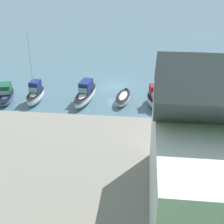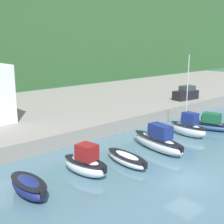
# 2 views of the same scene
# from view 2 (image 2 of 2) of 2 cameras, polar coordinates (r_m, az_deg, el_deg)

# --- Properties ---
(ground_plane) EXTENTS (320.00, 320.00, 0.00)m
(ground_plane) POSITION_cam_2_polar(r_m,az_deg,el_deg) (25.91, 13.43, -11.84)
(ground_plane) COLOR slate
(quay_promenade) EXTENTS (132.27, 26.43, 1.56)m
(quay_promenade) POSITION_cam_2_polar(r_m,az_deg,el_deg) (44.61, -14.78, -0.29)
(quay_promenade) COLOR gray
(quay_promenade) RESTS_ON ground_plane
(moored_boat_2) EXTENTS (1.92, 4.35, 1.28)m
(moored_boat_2) POSITION_cam_2_polar(r_m,az_deg,el_deg) (23.28, -14.98, -13.05)
(moored_boat_2) COLOR navy
(moored_boat_2) RESTS_ON ground_plane
(moored_boat_3) EXTENTS (2.46, 4.65, 2.63)m
(moored_boat_3) POSITION_cam_2_polar(r_m,az_deg,el_deg) (25.70, -4.86, -9.38)
(moored_boat_3) COLOR silver
(moored_boat_3) RESTS_ON ground_plane
(moored_boat_4) EXTENTS (2.15, 5.19, 0.96)m
(moored_boat_4) POSITION_cam_2_polar(r_m,az_deg,el_deg) (27.79, 2.76, -8.56)
(moored_boat_4) COLOR white
(moored_boat_4) RESTS_ON ground_plane
(moored_boat_5) EXTENTS (2.64, 7.02, 2.73)m
(moored_boat_5) POSITION_cam_2_polar(r_m,az_deg,el_deg) (31.25, 8.43, -5.26)
(moored_boat_5) COLOR white
(moored_boat_5) RESTS_ON ground_plane
(moored_boat_6) EXTENTS (1.72, 4.80, 9.20)m
(moored_boat_6) POSITION_cam_2_polar(r_m,az_deg,el_deg) (36.57, 13.75, -2.71)
(moored_boat_6) COLOR silver
(moored_boat_6) RESTS_ON ground_plane
(moored_boat_7) EXTENTS (3.39, 6.23, 2.10)m
(moored_boat_7) POSITION_cam_2_polar(r_m,az_deg,el_deg) (39.89, 17.35, -2.08)
(moored_boat_7) COLOR #33568E
(moored_boat_7) RESTS_ON ground_plane
(parked_car_1) EXTENTS (4.38, 2.28, 2.16)m
(parked_car_1) POSITION_cam_2_polar(r_m,az_deg,el_deg) (50.47, 13.35, 3.28)
(parked_car_1) COLOR black
(parked_car_1) RESTS_ON quay_promenade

